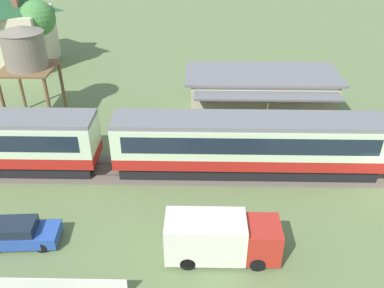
# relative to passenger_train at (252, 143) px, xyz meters

# --- Properties ---
(ground_plane) EXTENTS (600.00, 600.00, 0.00)m
(ground_plane) POSITION_rel_passenger_train_xyz_m (8.07, -1.39, -2.28)
(ground_plane) COLOR #607547
(passenger_train) EXTENTS (56.28, 2.90, 4.10)m
(passenger_train) POSITION_rel_passenger_train_xyz_m (0.00, 0.00, 0.00)
(passenger_train) COLOR #AD1E19
(passenger_train) RESTS_ON ground_plane
(railway_track) EXTENTS (109.76, 3.60, 0.04)m
(railway_track) POSITION_rel_passenger_train_xyz_m (1.50, 0.00, -2.27)
(railway_track) COLOR #665B51
(railway_track) RESTS_ON ground_plane
(station_building) EXTENTS (12.67, 6.86, 3.90)m
(station_building) POSITION_rel_passenger_train_xyz_m (1.69, 8.56, -0.29)
(station_building) COLOR beige
(station_building) RESTS_ON ground_plane
(station_house_dark_green_roof) EXTENTS (10.21, 7.70, 8.40)m
(station_house_dark_green_roof) POSITION_rel_passenger_train_xyz_m (-25.08, 20.65, 2.06)
(station_house_dark_green_roof) COLOR beige
(station_house_dark_green_roof) RESTS_ON ground_plane
(water_tower) EXTENTS (4.15, 4.15, 7.97)m
(water_tower) POSITION_rel_passenger_train_xyz_m (-17.31, 7.55, 3.78)
(water_tower) COLOR brown
(water_tower) RESTS_ON ground_plane
(parked_car_blue) EXTENTS (4.22, 1.96, 1.41)m
(parked_car_blue) POSITION_rel_passenger_train_xyz_m (-13.19, -7.13, -1.62)
(parked_car_blue) COLOR #284CA8
(parked_car_blue) RESTS_ON ground_plane
(delivery_truck_red) EXTENTS (5.90, 2.09, 2.48)m
(delivery_truck_red) POSITION_rel_passenger_train_xyz_m (-2.35, -7.88, -0.99)
(delivery_truck_red) COLOR #B2281E
(delivery_truck_red) RESTS_ON ground_plane
(yard_tree_0) EXTENTS (3.69, 3.69, 7.41)m
(yard_tree_0) POSITION_rel_passenger_train_xyz_m (-20.57, 19.59, 3.26)
(yard_tree_0) COLOR brown
(yard_tree_0) RESTS_ON ground_plane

